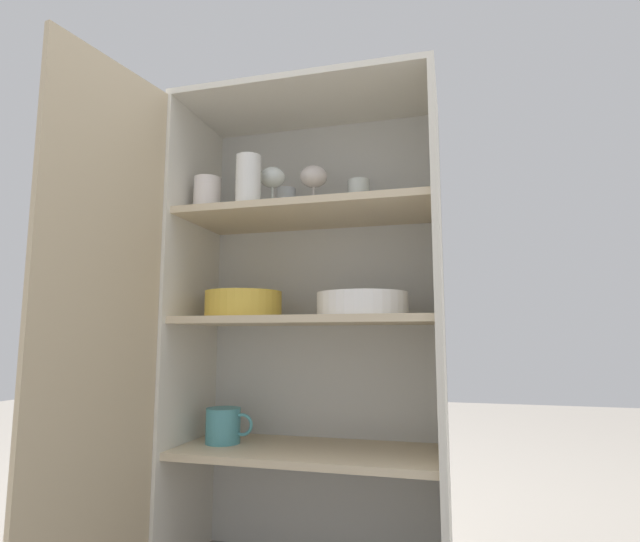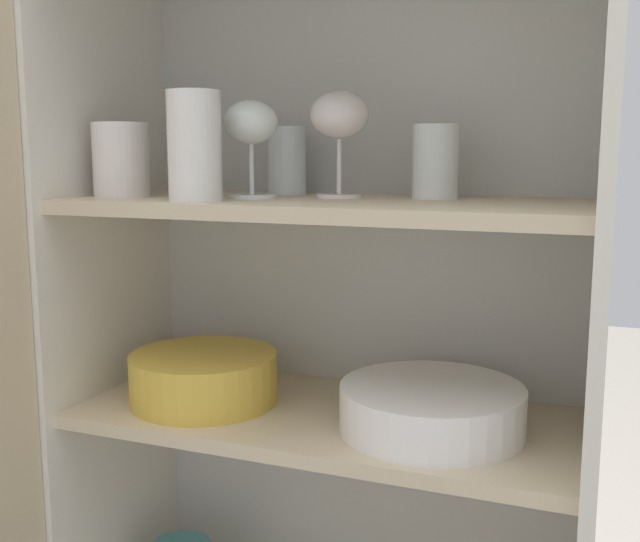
{
  "view_description": "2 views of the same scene",
  "coord_description": "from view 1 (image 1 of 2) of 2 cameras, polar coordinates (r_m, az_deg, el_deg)",
  "views": [
    {
      "loc": [
        0.4,
        -1.2,
        0.63
      ],
      "look_at": [
        0.04,
        0.14,
        0.81
      ],
      "focal_mm": 28.0,
      "sensor_mm": 36.0,
      "label": 1
    },
    {
      "loc": [
        0.37,
        -0.81,
        1.06
      ],
      "look_at": [
        -0.02,
        0.19,
        0.89
      ],
      "focal_mm": 42.0,
      "sensor_mm": 36.0,
      "label": 2
    }
  ],
  "objects": [
    {
      "name": "wine_glass_0",
      "position": [
        1.52,
        -0.73,
        10.53
      ],
      "size": [
        0.08,
        0.08,
        0.15
      ],
      "color": "silver",
      "rests_on": "shelf_board_upper"
    },
    {
      "name": "tumbler_glass_3",
      "position": [
        1.51,
        4.45,
        8.43
      ],
      "size": [
        0.06,
        0.06,
        0.1
      ],
      "color": "white",
      "rests_on": "shelf_board_upper"
    },
    {
      "name": "tumbler_glass_1",
      "position": [
        1.59,
        -3.91,
        7.57
      ],
      "size": [
        0.06,
        0.06,
        0.1
      ],
      "color": "white",
      "rests_on": "shelf_board_upper"
    },
    {
      "name": "cupboard_side_left",
      "position": [
        1.56,
        -14.51,
        -6.27
      ],
      "size": [
        0.02,
        0.35,
        1.32
      ],
      "primitive_type": "cube",
      "color": "silver",
      "rests_on": "ground_plane"
    },
    {
      "name": "tumbler_glass_0",
      "position": [
        1.44,
        -8.2,
        10.15
      ],
      "size": [
        0.07,
        0.07,
        0.14
      ],
      "color": "white",
      "rests_on": "shelf_board_upper"
    },
    {
      "name": "cupboard_door",
      "position": [
        1.28,
        -23.96,
        -5.6
      ],
      "size": [
        0.08,
        0.37,
        1.32
      ],
      "color": "tan",
      "rests_on": "ground_plane"
    },
    {
      "name": "plate_stack_white",
      "position": [
        1.36,
        4.86,
        -3.84
      ],
      "size": [
        0.25,
        0.25,
        0.06
      ],
      "color": "white",
      "rests_on": "shelf_board_middle"
    },
    {
      "name": "shelf_board_middle",
      "position": [
        1.41,
        -1.42,
        -5.69
      ],
      "size": [
        0.71,
        0.31,
        0.02
      ],
      "primitive_type": "cube",
      "color": "beige"
    },
    {
      "name": "cupboard_top_panel",
      "position": [
        1.58,
        -1.34,
        18.62
      ],
      "size": [
        0.75,
        0.35,
        0.02
      ],
      "primitive_type": "cube",
      "color": "silver",
      "rests_on": "cupboard_side_left"
    },
    {
      "name": "wine_glass_1",
      "position": [
        1.5,
        -5.46,
        10.3
      ],
      "size": [
        0.08,
        0.08,
        0.14
      ],
      "color": "white",
      "rests_on": "shelf_board_upper"
    },
    {
      "name": "shelf_board_upper",
      "position": [
        1.46,
        -1.38,
        6.46
      ],
      "size": [
        0.71,
        0.31,
        0.02
      ],
      "primitive_type": "cube",
      "color": "beige"
    },
    {
      "name": "mixing_bowl_large",
      "position": [
        1.46,
        -8.73,
        -3.68
      ],
      "size": [
        0.22,
        0.22,
        0.07
      ],
      "color": "gold",
      "rests_on": "shelf_board_middle"
    },
    {
      "name": "tumbler_glass_2",
      "position": [
        1.53,
        -12.75,
        8.4
      ],
      "size": [
        0.08,
        0.08,
        0.11
      ],
      "color": "silver",
      "rests_on": "shelf_board_upper"
    },
    {
      "name": "cupboard_back_panel",
      "position": [
        1.57,
        0.27,
        -6.52
      ],
      "size": [
        0.75,
        0.02,
        1.32
      ],
      "primitive_type": "cube",
      "color": "silver",
      "rests_on": "ground_plane"
    },
    {
      "name": "shelf_board_lower",
      "position": [
        1.45,
        -1.47,
        -19.97
      ],
      "size": [
        0.71,
        0.31,
        0.02
      ],
      "primitive_type": "cube",
      "color": "beige"
    },
    {
      "name": "coffee_mug_primary",
      "position": [
        1.52,
        -10.94,
        -16.95
      ],
      "size": [
        0.14,
        0.1,
        0.1
      ],
      "color": "teal",
      "rests_on": "shelf_board_lower"
    },
    {
      "name": "cupboard_side_right",
      "position": [
        1.36,
        13.62,
        -6.12
      ],
      "size": [
        0.02,
        0.35,
        1.32
      ],
      "primitive_type": "cube",
      "color": "silver",
      "rests_on": "ground_plane"
    }
  ]
}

